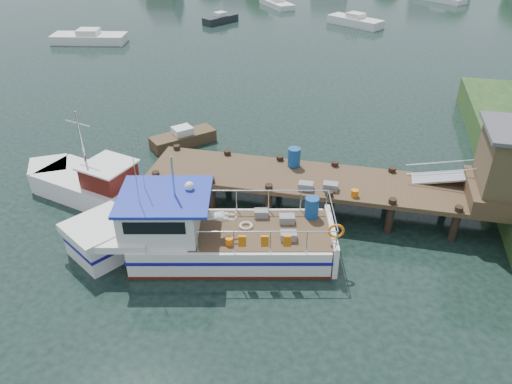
% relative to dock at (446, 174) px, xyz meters
% --- Properties ---
extents(ground_plane, '(160.00, 160.00, 0.00)m').
position_rel_dock_xyz_m(ground_plane, '(-6.51, -0.01, -2.24)').
color(ground_plane, black).
extents(dock, '(16.60, 3.00, 4.78)m').
position_rel_dock_xyz_m(dock, '(0.00, 0.00, 0.00)').
color(dock, '#4A3623').
rests_on(dock, ground).
extents(lobster_boat, '(10.50, 4.93, 5.04)m').
position_rel_dock_xyz_m(lobster_boat, '(-9.13, -4.38, -1.33)').
color(lobster_boat, silver).
rests_on(lobster_boat, ground).
extents(work_boat, '(7.86, 4.11, 4.14)m').
position_rel_dock_xyz_m(work_boat, '(-14.83, -1.52, -1.58)').
color(work_boat, silver).
rests_on(work_boat, ground).
extents(moored_rowboat, '(3.32, 3.35, 1.02)m').
position_rel_dock_xyz_m(moored_rowboat, '(-12.94, 4.52, -1.86)').
color(moored_rowboat, '#4A3623').
rests_on(moored_rowboat, ground).
extents(moored_a, '(6.80, 3.35, 1.20)m').
position_rel_dock_xyz_m(moored_a, '(-28.17, 22.24, -1.80)').
color(moored_a, silver).
rests_on(moored_a, ground).
extents(moored_b, '(5.79, 4.56, 1.24)m').
position_rel_dock_xyz_m(moored_b, '(-5.22, 33.88, -1.78)').
color(moored_b, silver).
rests_on(moored_b, ground).
extents(moored_d, '(4.88, 5.60, 0.95)m').
position_rel_dock_xyz_m(moored_d, '(-14.60, 41.19, -1.89)').
color(moored_d, silver).
rests_on(moored_d, ground).
extents(moored_e, '(3.16, 3.97, 1.07)m').
position_rel_dock_xyz_m(moored_e, '(-18.78, 32.10, -1.85)').
color(moored_e, black).
rests_on(moored_e, ground).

